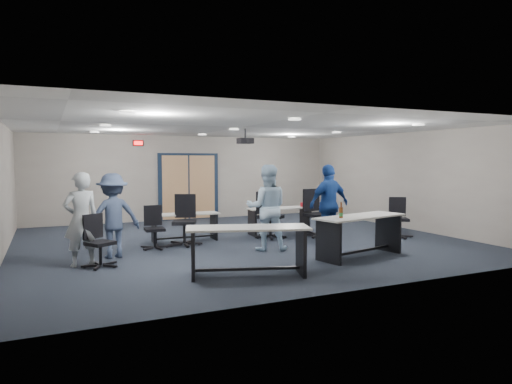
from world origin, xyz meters
name	(u,v)px	position (x,y,z in m)	size (l,w,h in m)	color
floor	(242,241)	(0.00, 0.00, 0.00)	(10.00, 10.00, 0.00)	black
back_wall	(188,178)	(0.00, 4.50, 1.35)	(10.00, 0.04, 2.70)	gray
front_wall	(361,199)	(0.00, -4.50, 1.35)	(10.00, 0.04, 2.70)	gray
left_wall	(0,190)	(-5.00, 0.00, 1.35)	(0.04, 9.00, 2.70)	gray
right_wall	(405,181)	(5.00, 0.00, 1.35)	(0.04, 9.00, 2.70)	gray
ceiling	(242,127)	(0.00, 0.00, 2.70)	(10.00, 9.00, 0.04)	silver
double_door	(189,187)	(0.00, 4.46, 1.05)	(2.00, 0.07, 2.20)	#101D31
exit_sign	(138,143)	(-1.60, 4.44, 2.45)	(0.32, 0.07, 0.18)	black
ceiling_projector	(245,141)	(0.30, 0.50, 2.40)	(0.35, 0.32, 0.37)	black
ceiling_can_lights	(238,129)	(0.00, 0.25, 2.67)	(6.24, 5.74, 0.02)	silver
table_front_left	(248,242)	(-1.18, -3.04, 0.56)	(2.14, 1.26, 0.82)	#A7A59E
table_front_right	(360,228)	(1.44, -2.60, 0.57)	(2.13, 1.11, 1.13)	#A7A59E
table_back_left	(185,222)	(-1.24, 0.58, 0.45)	(1.65, 0.60, 0.66)	#A7A59E
table_back_right	(279,216)	(1.30, 0.58, 0.47)	(1.72, 0.64, 0.80)	#A7A59E
chair_back_a	(155,227)	(-2.09, -0.08, 0.47)	(0.59, 0.59, 0.93)	black
chair_back_b	(184,220)	(-1.40, 0.04, 0.57)	(0.72, 0.72, 1.15)	black
chair_back_c	(270,215)	(0.80, 0.09, 0.58)	(0.73, 0.73, 1.16)	black
chair_back_d	(317,213)	(1.96, -0.22, 0.60)	(0.75, 0.75, 1.20)	black
chair_loose_left	(100,241)	(-3.35, -1.38, 0.48)	(0.60, 0.60, 0.95)	black
chair_loose_right	(399,218)	(3.74, -1.16, 0.50)	(0.63, 0.63, 1.00)	black
person_gray	(81,219)	(-3.64, -1.14, 0.86)	(0.62, 0.41, 1.71)	#A0A9AF
person_lightblue	(267,208)	(0.06, -1.21, 0.92)	(0.89, 0.69, 1.83)	#B4D5EF
person_navy	(329,204)	(1.68, -1.15, 0.92)	(1.07, 0.45, 1.83)	navy
person_back	(113,216)	(-3.03, -0.62, 0.83)	(1.08, 0.62, 1.67)	#384765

